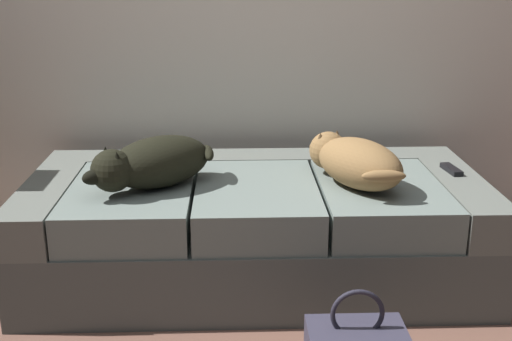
{
  "coord_description": "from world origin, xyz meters",
  "views": [
    {
      "loc": [
        -0.09,
        -1.54,
        1.36
      ],
      "look_at": [
        0.0,
        1.06,
        0.52
      ],
      "focal_mm": 45.0,
      "sensor_mm": 36.0,
      "label": 1
    }
  ],
  "objects_px": {
    "dog_tan": "(354,161)",
    "tv_remote": "(451,169)",
    "couch": "(256,227)",
    "dog_dark": "(152,163)"
  },
  "relations": [
    {
      "from": "dog_dark",
      "to": "tv_remote",
      "type": "distance_m",
      "value": 1.33
    },
    {
      "from": "dog_tan",
      "to": "dog_dark",
      "type": "bearing_deg",
      "value": -179.36
    },
    {
      "from": "dog_tan",
      "to": "tv_remote",
      "type": "distance_m",
      "value": 0.51
    },
    {
      "from": "dog_dark",
      "to": "tv_remote",
      "type": "relative_size",
      "value": 3.71
    },
    {
      "from": "dog_dark",
      "to": "dog_tan",
      "type": "distance_m",
      "value": 0.84
    },
    {
      "from": "couch",
      "to": "dog_tan",
      "type": "distance_m",
      "value": 0.54
    },
    {
      "from": "couch",
      "to": "dog_dark",
      "type": "height_order",
      "value": "dog_dark"
    },
    {
      "from": "couch",
      "to": "tv_remote",
      "type": "height_order",
      "value": "tv_remote"
    },
    {
      "from": "couch",
      "to": "tv_remote",
      "type": "bearing_deg",
      "value": 3.46
    },
    {
      "from": "couch",
      "to": "tv_remote",
      "type": "distance_m",
      "value": 0.92
    }
  ]
}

